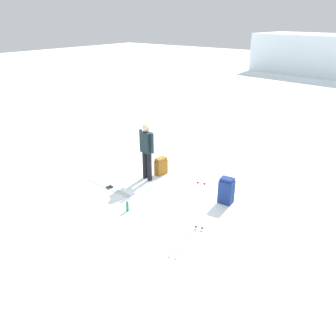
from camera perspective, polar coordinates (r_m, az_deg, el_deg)
name	(u,v)px	position (r m, az deg, el deg)	size (l,w,h in m)	color
ground_plane	(168,191)	(9.26, 0.00, -3.94)	(80.00, 80.00, 0.00)	white
skier_standing	(147,149)	(9.58, -3.65, 3.29)	(0.57, 0.26, 1.70)	black
ski_pair_near	(110,188)	(9.56, -9.90, -3.31)	(1.89, 0.25, 0.05)	silver
backpack_large_dark	(226,191)	(8.69, 9.90, -3.84)	(0.39, 0.31, 0.70)	navy
backpack_bright	(161,166)	(10.13, -1.21, 0.31)	(0.27, 0.40, 0.54)	#8E5316
ski_poles_planted_near	(200,204)	(7.37, 5.49, -6.09)	(0.21, 0.11, 1.21)	#B5AEBD
thermos_bottle	(127,206)	(8.36, -6.93, -6.49)	(0.07, 0.07, 0.26)	#1C723C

